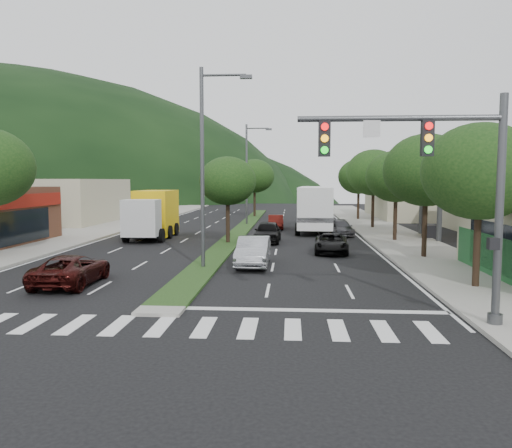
# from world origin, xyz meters

# --- Properties ---
(ground) EXTENTS (160.00, 160.00, 0.00)m
(ground) POSITION_xyz_m (0.00, 0.00, 0.00)
(ground) COLOR black
(ground) RESTS_ON ground
(sidewalk_right) EXTENTS (5.00, 90.00, 0.15)m
(sidewalk_right) POSITION_xyz_m (12.50, 25.00, 0.07)
(sidewalk_right) COLOR gray
(sidewalk_right) RESTS_ON ground
(sidewalk_left) EXTENTS (6.00, 90.00, 0.15)m
(sidewalk_left) POSITION_xyz_m (-13.00, 25.00, 0.07)
(sidewalk_left) COLOR gray
(sidewalk_left) RESTS_ON ground
(median) EXTENTS (1.60, 56.00, 0.12)m
(median) POSITION_xyz_m (0.00, 28.00, 0.06)
(median) COLOR #1C3513
(median) RESTS_ON ground
(crosswalk) EXTENTS (19.00, 2.20, 0.01)m
(crosswalk) POSITION_xyz_m (0.00, -2.00, 0.01)
(crosswalk) COLOR silver
(crosswalk) RESTS_ON ground
(traffic_signal) EXTENTS (6.12, 0.40, 7.00)m
(traffic_signal) POSITION_xyz_m (9.03, -1.54, 4.65)
(traffic_signal) COLOR #47494C
(traffic_signal) RESTS_ON ground
(gas_canopy) EXTENTS (12.20, 8.20, 5.25)m
(gas_canopy) POSITION_xyz_m (19.00, 22.00, 4.65)
(gas_canopy) COLOR silver
(gas_canopy) RESTS_ON ground
(bldg_left_far) EXTENTS (9.00, 14.00, 4.60)m
(bldg_left_far) POSITION_xyz_m (-19.00, 34.00, 2.30)
(bldg_left_far) COLOR #B2AC8E
(bldg_left_far) RESTS_ON ground
(bldg_right_far) EXTENTS (10.00, 16.00, 5.20)m
(bldg_right_far) POSITION_xyz_m (19.50, 44.00, 2.60)
(bldg_right_far) COLOR #B2AC8E
(bldg_right_far) RESTS_ON ground
(tree_r_a) EXTENTS (4.60, 4.60, 6.63)m
(tree_r_a) POSITION_xyz_m (12.00, 4.00, 4.82)
(tree_r_a) COLOR black
(tree_r_a) RESTS_ON sidewalk_right
(tree_r_b) EXTENTS (4.80, 4.80, 6.94)m
(tree_r_b) POSITION_xyz_m (12.00, 12.00, 5.04)
(tree_r_b) COLOR black
(tree_r_b) RESTS_ON sidewalk_right
(tree_r_c) EXTENTS (4.40, 4.40, 6.48)m
(tree_r_c) POSITION_xyz_m (12.00, 20.00, 4.75)
(tree_r_c) COLOR black
(tree_r_c) RESTS_ON sidewalk_right
(tree_r_d) EXTENTS (5.00, 5.00, 7.17)m
(tree_r_d) POSITION_xyz_m (12.00, 30.00, 5.18)
(tree_r_d) COLOR black
(tree_r_d) RESTS_ON sidewalk_right
(tree_r_e) EXTENTS (4.60, 4.60, 6.71)m
(tree_r_e) POSITION_xyz_m (12.00, 40.00, 4.89)
(tree_r_e) COLOR black
(tree_r_e) RESTS_ON sidewalk_right
(tree_med_near) EXTENTS (4.00, 4.00, 6.02)m
(tree_med_near) POSITION_xyz_m (0.00, 18.00, 4.43)
(tree_med_near) COLOR black
(tree_med_near) RESTS_ON median
(tree_med_far) EXTENTS (4.80, 4.80, 6.94)m
(tree_med_far) POSITION_xyz_m (0.00, 44.00, 5.01)
(tree_med_far) COLOR black
(tree_med_far) RESTS_ON median
(streetlight_near) EXTENTS (2.60, 0.25, 10.00)m
(streetlight_near) POSITION_xyz_m (0.21, 8.00, 5.58)
(streetlight_near) COLOR #47494C
(streetlight_near) RESTS_ON ground
(streetlight_mid) EXTENTS (2.60, 0.25, 10.00)m
(streetlight_mid) POSITION_xyz_m (0.21, 33.00, 5.58)
(streetlight_mid) COLOR #47494C
(streetlight_mid) RESTS_ON ground
(sedan_silver) EXTENTS (1.66, 4.62, 1.52)m
(sedan_silver) POSITION_xyz_m (2.48, 9.07, 0.76)
(sedan_silver) COLOR #BABDC3
(sedan_silver) RESTS_ON ground
(suv_maroon) EXTENTS (2.25, 4.72, 1.30)m
(suv_maroon) POSITION_xyz_m (-4.95, 3.77, 0.65)
(suv_maroon) COLOR black
(suv_maroon) RESTS_ON ground
(car_queue_a) EXTENTS (1.92, 4.51, 1.52)m
(car_queue_a) POSITION_xyz_m (2.76, 19.02, 0.76)
(car_queue_a) COLOR black
(car_queue_a) RESTS_ON ground
(car_queue_b) EXTENTS (2.00, 4.28, 1.21)m
(car_queue_b) POSITION_xyz_m (8.50, 24.02, 0.60)
(car_queue_b) COLOR #434247
(car_queue_b) RESTS_ON ground
(car_queue_c) EXTENTS (1.50, 3.94, 1.28)m
(car_queue_c) POSITION_xyz_m (3.05, 29.02, 0.64)
(car_queue_c) COLOR #4F110D
(car_queue_c) RESTS_ON ground
(car_queue_d) EXTENTS (2.28, 4.44, 1.20)m
(car_queue_d) POSITION_xyz_m (6.93, 14.02, 0.60)
(car_queue_d) COLOR black
(car_queue_d) RESTS_ON ground
(box_truck) EXTENTS (3.01, 7.50, 3.68)m
(box_truck) POSITION_xyz_m (-6.22, 21.17, 1.74)
(box_truck) COLOR silver
(box_truck) RESTS_ON ground
(motorhome) EXTENTS (3.74, 10.33, 3.90)m
(motorhome) POSITION_xyz_m (6.62, 27.32, 2.08)
(motorhome) COLOR white
(motorhome) RESTS_ON ground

